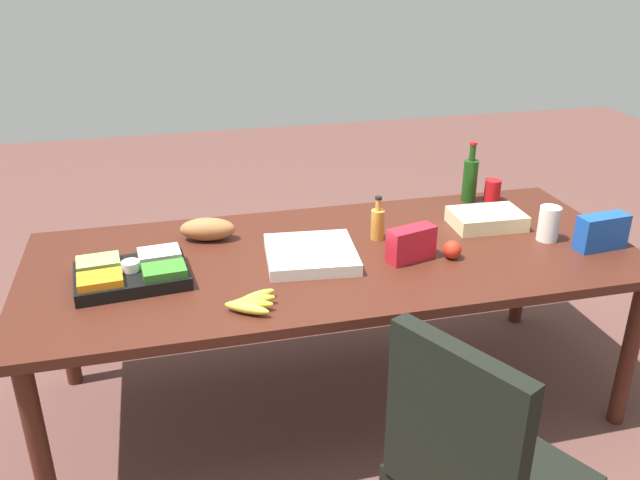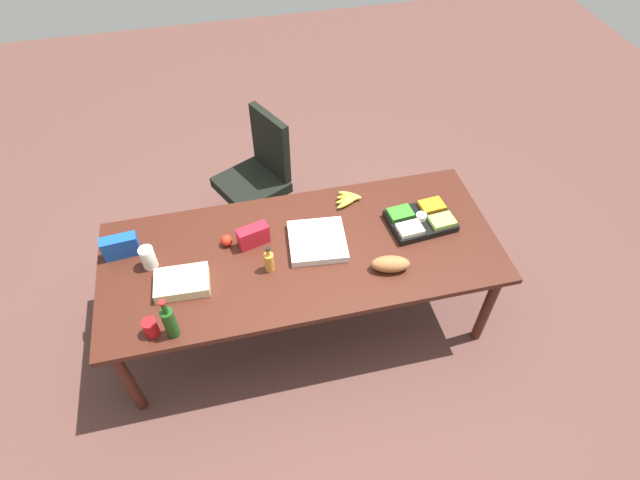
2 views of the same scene
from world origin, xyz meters
name	(u,v)px [view 1 (image 1 of 2)]	position (x,y,z in m)	size (l,w,h in m)	color
ground_plane	(333,400)	(0.00, 0.00, 0.00)	(10.00, 10.00, 0.00)	brown
conference_table	(335,267)	(0.00, 0.00, 0.69)	(2.53, 1.06, 0.75)	#401B12
chip_bag_red	(411,244)	(0.29, -0.13, 0.82)	(0.20, 0.08, 0.14)	red
red_solo_cup	(492,190)	(0.93, 0.41, 0.81)	(0.08, 0.08, 0.11)	red
dressing_bottle	(378,223)	(0.22, 0.10, 0.83)	(0.07, 0.07, 0.20)	orange
veggie_tray	(132,273)	(-0.82, -0.05, 0.79)	(0.45, 0.34, 0.09)	black
mayo_jar	(549,224)	(0.94, -0.09, 0.83)	(0.09, 0.09, 0.15)	white
wine_bottle	(470,179)	(0.82, 0.44, 0.87)	(0.08, 0.08, 0.30)	#174212
apple_red	(452,250)	(0.46, -0.16, 0.79)	(0.08, 0.08, 0.08)	red
banana_bunch	(251,303)	(-0.41, -0.37, 0.78)	(0.20, 0.18, 0.04)	yellow
sheet_cake	(487,219)	(0.75, 0.12, 0.79)	(0.32, 0.22, 0.07)	beige
pizza_box	(311,254)	(-0.11, -0.03, 0.78)	(0.36, 0.36, 0.05)	silver
bread_loaf	(208,229)	(-0.50, 0.27, 0.80)	(0.24, 0.11, 0.10)	#A06337
chip_bag_blue	(602,232)	(1.10, -0.22, 0.83)	(0.22, 0.08, 0.15)	#174BB0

